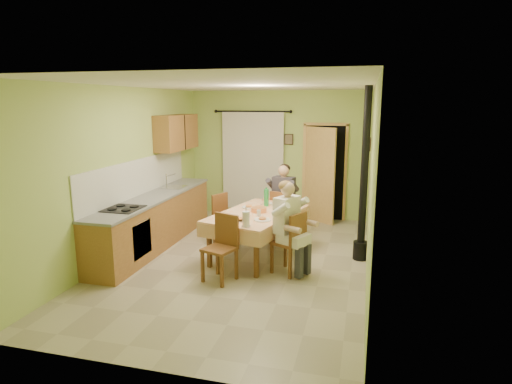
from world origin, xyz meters
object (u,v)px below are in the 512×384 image
(chair_far, at_px, (282,223))
(man_right, at_px, (288,217))
(chair_near, at_px, (220,261))
(stove_flue, at_px, (363,199))
(chair_right, at_px, (289,255))
(dining_table, at_px, (257,235))
(man_far, at_px, (283,193))
(chair_left, at_px, (226,229))

(chair_far, distance_m, man_right, 1.80)
(chair_near, relative_size, stove_flue, 0.34)
(chair_far, height_order, stove_flue, stove_flue)
(chair_near, xyz_separation_m, chair_right, (0.91, 0.52, -0.00))
(chair_near, height_order, stove_flue, stove_flue)
(stove_flue, bearing_deg, chair_near, -144.47)
(man_right, bearing_deg, chair_right, -90.00)
(dining_table, height_order, chair_right, chair_right)
(chair_near, height_order, man_far, man_far)
(chair_far, height_order, chair_left, chair_left)
(chair_near, bearing_deg, man_far, -84.16)
(chair_right, xyz_separation_m, stove_flue, (1.04, 0.88, 0.73))
(chair_left, bearing_deg, man_right, 78.81)
(chair_left, distance_m, man_far, 1.27)
(dining_table, relative_size, stove_flue, 0.74)
(dining_table, height_order, chair_left, chair_left)
(man_right, bearing_deg, chair_near, 146.79)
(man_right, bearing_deg, dining_table, 73.73)
(chair_right, xyz_separation_m, man_right, (-0.01, 0.01, 0.59))
(dining_table, xyz_separation_m, stove_flue, (1.68, 0.29, 0.65))
(chair_left, relative_size, man_far, 0.67)
(man_far, bearing_deg, chair_far, -90.00)
(man_far, bearing_deg, chair_right, -62.43)
(chair_far, distance_m, man_far, 0.59)
(dining_table, distance_m, chair_near, 1.14)
(man_far, distance_m, stove_flue, 1.67)
(chair_far, bearing_deg, chair_near, -89.10)
(chair_near, relative_size, man_far, 0.69)
(chair_far, relative_size, chair_right, 0.97)
(chair_far, xyz_separation_m, man_right, (0.41, -1.65, 0.59))
(chair_near, relative_size, chair_left, 1.04)
(dining_table, relative_size, man_far, 1.49)
(chair_far, distance_m, chair_left, 1.11)
(chair_near, height_order, chair_right, chair_near)
(chair_far, relative_size, chair_near, 0.96)
(man_far, bearing_deg, dining_table, -87.84)
(chair_right, bearing_deg, dining_table, 73.98)
(chair_near, relative_size, chair_right, 1.01)
(man_right, xyz_separation_m, stove_flue, (1.06, 0.87, 0.15))
(dining_table, distance_m, man_right, 0.99)
(chair_far, xyz_separation_m, chair_left, (-0.91, -0.64, 0.00))
(man_right, bearing_deg, chair_far, 40.35)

